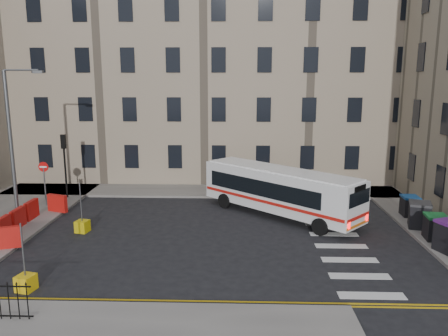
# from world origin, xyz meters

# --- Properties ---
(ground) EXTENTS (120.00, 120.00, 0.00)m
(ground) POSITION_xyz_m (0.00, 0.00, 0.00)
(ground) COLOR black
(ground) RESTS_ON ground
(pavement_north) EXTENTS (36.00, 3.20, 0.15)m
(pavement_north) POSITION_xyz_m (-6.00, 8.60, 0.07)
(pavement_north) COLOR slate
(pavement_north) RESTS_ON ground
(pavement_east) EXTENTS (2.40, 26.00, 0.15)m
(pavement_east) POSITION_xyz_m (9.00, 4.00, 0.07)
(pavement_east) COLOR slate
(pavement_east) RESTS_ON ground
(terrace_north) EXTENTS (38.30, 10.80, 17.20)m
(terrace_north) POSITION_xyz_m (-7.00, 15.50, 8.62)
(terrace_north) COLOR gray
(terrace_north) RESTS_ON ground
(traffic_light_nw) EXTENTS (0.28, 0.22, 4.10)m
(traffic_light_nw) POSITION_xyz_m (-12.00, 6.50, 2.87)
(traffic_light_nw) COLOR black
(traffic_light_nw) RESTS_ON pavement_west
(streetlamp) EXTENTS (0.50, 0.22, 8.14)m
(streetlamp) POSITION_xyz_m (-13.00, 2.00, 4.34)
(streetlamp) COLOR #595B5E
(streetlamp) RESTS_ON pavement_west
(no_entry_north) EXTENTS (0.60, 0.08, 3.00)m
(no_entry_north) POSITION_xyz_m (-12.50, 4.50, 2.08)
(no_entry_north) COLOR #595B5E
(no_entry_north) RESTS_ON pavement_west
(roadworks_barriers) EXTENTS (1.66, 6.26, 1.00)m
(roadworks_barriers) POSITION_xyz_m (-11.84, 0.50, 0.65)
(roadworks_barriers) COLOR red
(roadworks_barriers) RESTS_ON pavement_west
(bus) EXTENTS (8.67, 8.31, 2.67)m
(bus) POSITION_xyz_m (1.49, 3.42, 1.54)
(bus) COLOR white
(bus) RESTS_ON ground
(wheelie_bin_c) EXTENTS (1.07, 1.19, 1.20)m
(wheelie_bin_c) POSITION_xyz_m (8.58, -0.52, 0.76)
(wheelie_bin_c) COLOR black
(wheelie_bin_c) RESTS_ON pavement_east
(wheelie_bin_d) EXTENTS (1.37, 1.47, 1.33)m
(wheelie_bin_d) POSITION_xyz_m (8.52, 1.22, 0.82)
(wheelie_bin_d) COLOR black
(wheelie_bin_d) RESTS_ON pavement_east
(wheelie_bin_e) EXTENTS (0.92, 1.05, 1.13)m
(wheelie_bin_e) POSITION_xyz_m (8.79, 3.21, 0.72)
(wheelie_bin_e) COLOR black
(wheelie_bin_e) RESTS_ON pavement_east
(bollard_yellow) EXTENTS (0.71, 0.71, 0.60)m
(bollard_yellow) POSITION_xyz_m (-8.80, 0.34, 0.30)
(bollard_yellow) COLOR gold
(bollard_yellow) RESTS_ON ground
(bollard_chevron) EXTENTS (0.72, 0.72, 0.60)m
(bollard_chevron) POSITION_xyz_m (-8.66, -6.00, 0.30)
(bollard_chevron) COLOR yellow
(bollard_chevron) RESTS_ON ground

